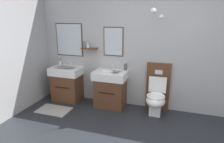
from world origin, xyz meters
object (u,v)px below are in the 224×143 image
at_px(vanity_sink_left, 67,83).
at_px(toilet, 157,95).
at_px(folded_hand_towel, 106,72).
at_px(vanity_sink_right, 110,88).
at_px(toothbrush_cup, 60,62).
at_px(soap_dispenser, 125,67).

distance_m(vanity_sink_left, toilet, 2.04).
bearing_deg(folded_hand_towel, vanity_sink_right, 74.83).
xyz_separation_m(vanity_sink_right, folded_hand_towel, (-0.04, -0.15, 0.40)).
xyz_separation_m(toothbrush_cup, folded_hand_towel, (1.29, -0.32, -0.03)).
xyz_separation_m(vanity_sink_right, toothbrush_cup, (-1.33, 0.17, 0.43)).
xyz_separation_m(vanity_sink_left, vanity_sink_right, (1.06, 0.00, 0.00)).
xyz_separation_m(soap_dispenser, folded_hand_towel, (-0.32, -0.33, -0.05)).
bearing_deg(toilet, vanity_sink_left, -179.79).
relative_size(vanity_sink_left, folded_hand_towel, 3.59).
bearing_deg(soap_dispenser, folded_hand_towel, -134.17).
bearing_deg(vanity_sink_right, toilet, 0.45).
xyz_separation_m(vanity_sink_left, toothbrush_cup, (-0.27, 0.17, 0.43)).
bearing_deg(soap_dispenser, vanity_sink_right, -147.17).
bearing_deg(vanity_sink_left, toothbrush_cup, 147.69).
distance_m(toothbrush_cup, soap_dispenser, 1.60).
distance_m(vanity_sink_right, toothbrush_cup, 1.40).
relative_size(vanity_sink_right, soap_dispenser, 4.44).
bearing_deg(soap_dispenser, toothbrush_cup, -179.65).
height_order(toilet, soap_dispenser, toilet).
distance_m(toilet, soap_dispenser, 0.88).
xyz_separation_m(toilet, soap_dispenser, (-0.71, 0.17, 0.49)).
bearing_deg(toothbrush_cup, vanity_sink_right, -7.26).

